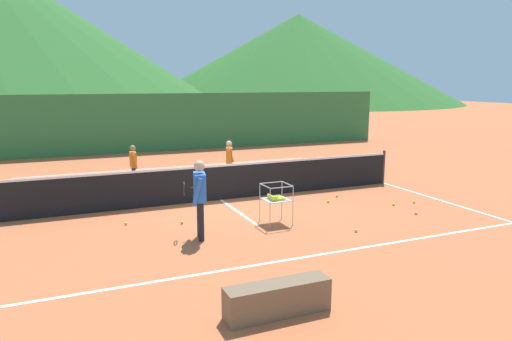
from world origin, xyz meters
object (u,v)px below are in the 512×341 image
object	(u,v)px
ball_cart	(276,198)
tennis_ball_4	(394,204)
instructor	(199,192)
tennis_ball_7	(356,230)
tennis_ball_5	(126,224)
tennis_ball_3	(337,196)
courtside_bench	(278,299)
student_1	(229,158)
tennis_ball_2	(416,213)
student_0	(133,162)
tennis_ball_6	(328,201)
tennis_ball_1	(182,222)
tennis_ball_0	(414,202)
tennis_net	(221,182)

from	to	relation	value
ball_cart	tennis_ball_4	world-z (taller)	ball_cart
instructor	tennis_ball_7	size ratio (longest dim) A/B	23.84
instructor	tennis_ball_5	distance (m)	2.21
tennis_ball_3	courtside_bench	bearing A→B (deg)	-129.32
tennis_ball_3	instructor	bearing A→B (deg)	-157.04
student_1	ball_cart	world-z (taller)	student_1
courtside_bench	tennis_ball_7	bearing A→B (deg)	39.91
tennis_ball_4	courtside_bench	world-z (taller)	courtside_bench
tennis_ball_2	tennis_ball_7	bearing A→B (deg)	-165.22
instructor	student_0	world-z (taller)	instructor
instructor	tennis_ball_7	distance (m)	3.44
tennis_ball_3	tennis_ball_4	xyz separation A→B (m)	(0.85, -1.37, 0.00)
ball_cart	tennis_ball_3	size ratio (longest dim) A/B	13.22
student_1	tennis_ball_6	world-z (taller)	student_1
student_1	tennis_ball_1	size ratio (longest dim) A/B	20.23
tennis_ball_6	courtside_bench	bearing A→B (deg)	-128.00
tennis_ball_2	tennis_ball_5	bearing A→B (deg)	164.02
tennis_ball_0	tennis_ball_1	bearing A→B (deg)	174.35
tennis_ball_7	ball_cart	bearing A→B (deg)	136.36
tennis_ball_5	tennis_ball_7	distance (m)	5.08
tennis_ball_3	tennis_ball_4	bearing A→B (deg)	-58.12
tennis_ball_1	tennis_ball_4	bearing A→B (deg)	-6.24
tennis_net	ball_cart	size ratio (longest dim) A/B	12.12
tennis_ball_1	tennis_ball_2	bearing A→B (deg)	-15.25
student_0	tennis_ball_6	bearing A→B (deg)	-40.91
student_1	tennis_ball_4	bearing A→B (deg)	-53.69
instructor	tennis_ball_2	xyz separation A→B (m)	(5.31, -0.34, -0.94)
tennis_net	student_1	xyz separation A→B (m)	(0.90, 1.77, 0.33)
tennis_ball_2	tennis_ball_0	bearing A→B (deg)	50.91
tennis_ball_7	courtside_bench	bearing A→B (deg)	-140.09
tennis_ball_5	tennis_ball_4	bearing A→B (deg)	-8.64
tennis_ball_0	instructor	bearing A→B (deg)	-174.96
tennis_ball_4	courtside_bench	xyz separation A→B (m)	(-5.28, -4.04, 0.20)
tennis_ball_3	tennis_ball_5	xyz separation A→B (m)	(-5.77, -0.36, 0.00)
ball_cart	tennis_ball_7	size ratio (longest dim) A/B	13.22
student_1	tennis_ball_6	size ratio (longest dim) A/B	20.23
tennis_ball_4	tennis_ball_6	size ratio (longest dim) A/B	1.00
tennis_ball_6	courtside_bench	size ratio (longest dim) A/B	0.05
tennis_net	tennis_ball_7	bearing A→B (deg)	-65.15
courtside_bench	instructor	bearing A→B (deg)	91.10
courtside_bench	student_1	bearing A→B (deg)	74.53
tennis_ball_1	tennis_ball_4	world-z (taller)	same
student_0	tennis_ball_2	bearing A→B (deg)	-44.43
tennis_net	student_1	distance (m)	2.01
student_0	student_1	bearing A→B (deg)	-13.83
tennis_ball_0	tennis_net	bearing A→B (deg)	152.85
tennis_ball_2	student_0	bearing A→B (deg)	135.57
tennis_ball_3	tennis_ball_4	distance (m)	1.61
instructor	tennis_ball_3	distance (m)	4.98
tennis_ball_5	instructor	bearing A→B (deg)	-50.59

